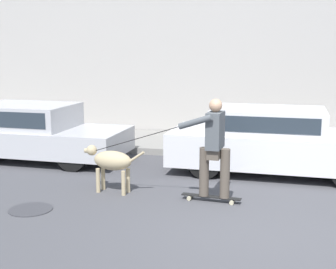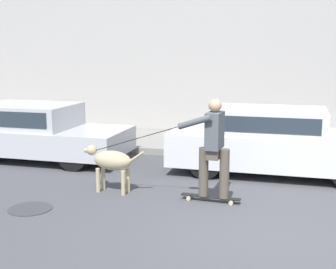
{
  "view_description": "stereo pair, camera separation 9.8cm",
  "coord_description": "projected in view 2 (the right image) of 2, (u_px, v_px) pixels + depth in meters",
  "views": [
    {
      "loc": [
        0.01,
        -5.99,
        2.4
      ],
      "look_at": [
        -1.81,
        1.73,
        0.95
      ],
      "focal_mm": 50.0,
      "sensor_mm": 36.0,
      "label": 1
    },
    {
      "loc": [
        0.1,
        -5.96,
        2.4
      ],
      "look_at": [
        -1.81,
        1.73,
        0.95
      ],
      "focal_mm": 50.0,
      "sensor_mm": 36.0,
      "label": 2
    }
  ],
  "objects": [
    {
      "name": "ground_plane",
      "position": [
        270.0,
        234.0,
        6.15
      ],
      "size": [
        36.0,
        36.0,
        0.0
      ],
      "primitive_type": "plane",
      "color": "#47474C"
    },
    {
      "name": "back_wall",
      "position": [
        281.0,
        60.0,
        12.19
      ],
      "size": [
        32.0,
        0.3,
        4.23
      ],
      "color": "#B2ADA8",
      "rests_on": "ground_plane"
    },
    {
      "name": "sidewalk_curb",
      "position": [
        277.0,
        147.0,
        11.24
      ],
      "size": [
        30.0,
        2.44,
        0.15
      ],
      "color": "gray",
      "rests_on": "ground_plane"
    },
    {
      "name": "parked_car_0",
      "position": [
        33.0,
        132.0,
        10.31
      ],
      "size": [
        4.15,
        1.8,
        1.21
      ],
      "rotation": [
        0.0,
        0.0,
        -0.03
      ],
      "color": "black",
      "rests_on": "ground_plane"
    },
    {
      "name": "parked_car_1",
      "position": [
        275.0,
        142.0,
        9.06
      ],
      "size": [
        4.14,
        1.79,
        1.27
      ],
      "rotation": [
        0.0,
        0.0,
        -0.03
      ],
      "color": "black",
      "rests_on": "ground_plane"
    },
    {
      "name": "dog",
      "position": [
        111.0,
        161.0,
        7.88
      ],
      "size": [
        1.11,
        0.41,
        0.79
      ],
      "rotation": [
        0.0,
        0.0,
        3.02
      ],
      "color": "tan",
      "rests_on": "ground_plane"
    },
    {
      "name": "skateboarder",
      "position": [
        214.0,
        144.0,
        7.3
      ],
      "size": [
        2.56,
        0.63,
        1.65
      ],
      "rotation": [
        0.0,
        0.0,
        3.05
      ],
      "color": "beige",
      "rests_on": "ground_plane"
    },
    {
      "name": "manhole_cover",
      "position": [
        30.0,
        209.0,
        7.11
      ],
      "size": [
        0.66,
        0.66,
        0.01
      ],
      "color": "#38383D",
      "rests_on": "ground_plane"
    }
  ]
}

